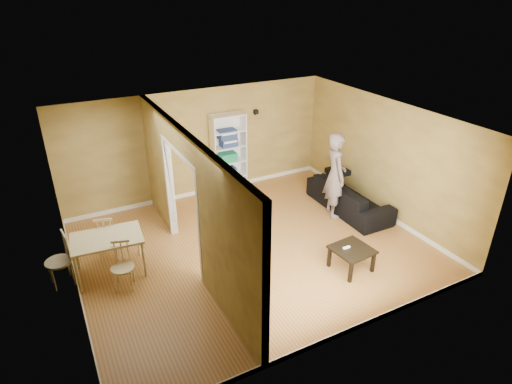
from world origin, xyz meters
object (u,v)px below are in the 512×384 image
Objects in this scene: person at (336,168)px; bookshelf at (228,153)px; sofa at (349,193)px; chair_left at (58,260)px; chair_far at (107,236)px; coffee_table at (352,252)px; chair_near at (122,267)px; dining_table at (107,241)px.

bookshelf is (-1.57, 2.24, -0.14)m from person.
sofa is at bearing -70.89° from person.
chair_left is 1.06× the size of chair_far.
coffee_table is 4.57m from chair_far.
person is (-0.46, -0.01, 0.71)m from sofa.
chair_left is at bearing 165.22° from chair_near.
sofa is 2.32m from coffee_table.
chair_near is at bearing 113.59° from person.
bookshelf is 2.98× the size of coffee_table.
chair_far is (0.07, 0.54, -0.21)m from dining_table.
chair_near is (0.12, -0.54, -0.24)m from dining_table.
person is 1.14× the size of bookshelf.
chair_far is (-4.80, 0.63, -0.67)m from person.
coffee_table is 4.38m from dining_table.
sofa is 5.23m from chair_near.
person is at bearing -1.07° from dining_table.
person reaches higher than chair_far.
sofa is at bearing -170.66° from chair_far.
bookshelf is 1.65× the size of dining_table.
person is 3.41× the size of coffee_table.
dining_table is at bearing 98.38° from chair_far.
bookshelf is 2.15× the size of chair_far.
dining_table is (-3.92, 1.93, 0.30)m from coffee_table.
chair_far is at bearing -153.46° from bookshelf.
coffee_table is at bearing -81.46° from bookshelf.
person is 2.63× the size of chair_near.
sofa is 5.33m from dining_table.
dining_table is at bearing 107.17° from person.
chair_left reaches higher than chair_near.
chair_far is (0.90, 0.47, -0.03)m from chair_left.
chair_far is (-3.84, 2.47, 0.09)m from coffee_table.
chair_left is 1.13× the size of chair_near.
coffee_table is 0.68× the size of chair_left.
coffee_table is (-1.41, -1.85, -0.05)m from sofa.
bookshelf reaches higher than coffee_table.
bookshelf reaches higher than chair_left.
chair_left reaches higher than dining_table.
bookshelf reaches higher than chair_far.
person is at bearing 62.55° from coffee_table.
chair_left reaches higher than sofa.
dining_table is 0.85m from chair_left.
chair_left is at bearing 43.52° from chair_far.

